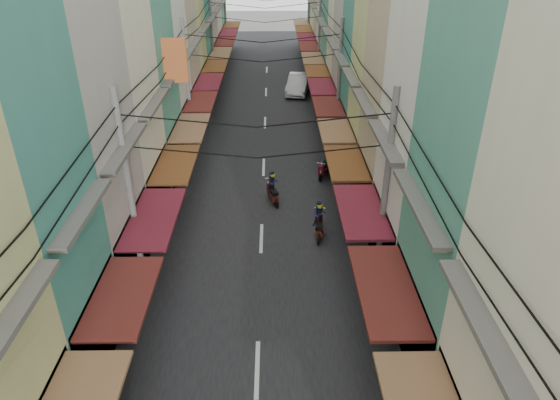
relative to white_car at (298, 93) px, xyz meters
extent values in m
plane|color=#63635E|center=(-2.88, -29.73, 0.00)|extent=(160.00, 160.00, 0.00)
cube|color=black|center=(-2.88, -9.73, 0.01)|extent=(10.00, 80.00, 0.02)
cube|color=gray|center=(-9.38, -9.73, 0.03)|extent=(3.00, 80.00, 0.06)
cube|color=gray|center=(3.62, -9.73, 0.03)|extent=(3.00, 80.00, 0.06)
cube|color=#595651|center=(-7.63, -36.00, 6.00)|extent=(0.50, 4.23, 0.15)
cube|color=black|center=(-8.48, -31.50, 1.60)|extent=(1.20, 4.13, 3.20)
cube|color=#5C1F1A|center=(-6.98, -31.50, 3.00)|extent=(1.80, 3.96, 0.12)
cube|color=#595651|center=(-7.63, -31.50, 6.00)|extent=(0.50, 3.87, 0.15)
cube|color=#B1ABA1|center=(-10.88, -26.78, 10.47)|extent=(6.00, 5.14, 20.93)
cube|color=black|center=(-8.48, -26.78, 1.60)|extent=(1.20, 4.94, 3.20)
cube|color=maroon|center=(-6.98, -26.78, 3.00)|extent=(1.80, 4.73, 0.12)
cube|color=#595651|center=(-7.63, -26.78, 6.00)|extent=(0.50, 4.63, 0.15)
cube|color=beige|center=(-10.88, -21.73, 8.72)|extent=(6.00, 4.95, 17.43)
cube|color=black|center=(-8.48, -21.73, 1.60)|extent=(1.20, 4.75, 3.20)
cube|color=brown|center=(-6.98, -21.73, 3.00)|extent=(1.80, 4.56, 0.12)
cube|color=#595651|center=(-7.63, -21.73, 6.00)|extent=(0.50, 4.46, 0.15)
cube|color=#4F9983|center=(-10.88, -16.76, 8.16)|extent=(6.00, 4.99, 16.32)
cube|color=black|center=(-8.48, -16.76, 1.60)|extent=(1.20, 4.80, 3.20)
cube|color=brown|center=(-6.98, -16.76, 3.00)|extent=(1.80, 4.60, 0.12)
cube|color=#595651|center=(-7.63, -16.76, 6.00)|extent=(0.50, 4.50, 0.15)
cube|color=black|center=(-8.48, -11.94, 1.60)|extent=(1.20, 4.46, 3.20)
cube|color=#5C1F1A|center=(-6.98, -11.94, 3.00)|extent=(1.80, 4.27, 0.12)
cube|color=#595651|center=(-7.63, -11.94, 6.00)|extent=(0.50, 4.18, 0.15)
cube|color=black|center=(-8.48, -7.17, 1.60)|extent=(1.20, 4.70, 3.20)
cube|color=maroon|center=(-6.98, -7.17, 3.00)|extent=(1.80, 4.50, 0.12)
cube|color=#595651|center=(-7.63, -7.17, 6.00)|extent=(0.50, 4.40, 0.15)
cube|color=black|center=(-8.48, -2.46, 1.60)|extent=(1.20, 4.34, 3.20)
cube|color=brown|center=(-6.98, -2.46, 3.00)|extent=(1.80, 4.16, 0.12)
cube|color=#595651|center=(-7.63, -2.46, 6.00)|extent=(0.50, 4.07, 0.15)
cube|color=black|center=(-8.48, 2.39, 1.60)|extent=(1.20, 4.99, 3.20)
cube|color=brown|center=(-6.98, 2.39, 3.00)|extent=(1.80, 4.78, 0.12)
cube|color=#595651|center=(-7.63, 2.39, 6.00)|extent=(0.50, 4.68, 0.15)
cube|color=black|center=(-8.48, 7.46, 1.60)|extent=(1.20, 4.74, 3.20)
cube|color=#5C1F1A|center=(-6.98, 7.46, 3.00)|extent=(1.80, 4.55, 0.12)
cube|color=#595651|center=(-7.63, 7.46, 6.00)|extent=(0.50, 4.45, 0.15)
cube|color=black|center=(-8.48, 12.41, 1.60)|extent=(1.20, 4.76, 3.20)
cube|color=maroon|center=(-6.98, 12.41, 3.00)|extent=(1.80, 4.56, 0.12)
cube|color=#595651|center=(-7.63, 12.41, 6.00)|extent=(0.50, 4.46, 0.15)
cube|color=black|center=(-8.48, 17.41, 1.60)|extent=(1.20, 4.84, 3.20)
cube|color=brown|center=(-6.98, 17.41, 3.00)|extent=(1.80, 4.64, 0.12)
cube|color=#552913|center=(-7.28, -17.73, 7.00)|extent=(1.20, 0.40, 2.20)
cube|color=#595651|center=(1.87, -36.29, 6.00)|extent=(0.50, 4.48, 0.15)
cube|color=#4F9983|center=(5.12, -31.28, 7.54)|extent=(6.00, 5.03, 15.08)
cube|color=black|center=(2.72, -31.28, 1.60)|extent=(1.20, 4.83, 3.20)
cube|color=#5C1F1A|center=(1.22, -31.28, 3.00)|extent=(1.80, 4.63, 0.12)
cube|color=#595651|center=(1.87, -31.28, 6.00)|extent=(0.50, 4.53, 0.15)
cube|color=silver|center=(5.12, -26.37, 10.83)|extent=(6.00, 4.79, 21.66)
cube|color=black|center=(2.72, -26.37, 1.60)|extent=(1.20, 4.60, 3.20)
cube|color=maroon|center=(1.22, -26.37, 3.00)|extent=(1.80, 4.41, 0.12)
cube|color=#595651|center=(1.87, -26.37, 6.00)|extent=(0.50, 4.31, 0.15)
cube|color=black|center=(2.72, -21.71, 1.60)|extent=(1.20, 4.34, 3.20)
cube|color=brown|center=(1.22, -21.71, 3.00)|extent=(1.80, 4.16, 0.12)
cube|color=#595651|center=(1.87, -21.71, 6.00)|extent=(0.50, 4.07, 0.15)
cube|color=#C8C87D|center=(5.12, -17.39, 7.06)|extent=(6.00, 4.12, 14.13)
cube|color=black|center=(2.72, -17.39, 1.60)|extent=(1.20, 3.96, 3.20)
cube|color=brown|center=(1.22, -17.39, 3.00)|extent=(1.80, 3.79, 0.12)
cube|color=#595651|center=(1.87, -17.39, 6.00)|extent=(0.50, 3.71, 0.15)
cube|color=teal|center=(5.12, -13.13, 8.84)|extent=(6.00, 4.40, 17.68)
cube|color=black|center=(2.72, -13.13, 1.60)|extent=(1.20, 4.23, 3.20)
cube|color=#5C1F1A|center=(1.22, -13.13, 3.00)|extent=(1.80, 4.05, 0.12)
cube|color=#595651|center=(1.87, -13.13, 6.00)|extent=(0.50, 3.96, 0.15)
cube|color=black|center=(2.72, -8.61, 1.60)|extent=(1.20, 4.45, 3.20)
cube|color=maroon|center=(1.22, -8.61, 3.00)|extent=(1.80, 4.26, 0.12)
cube|color=#595651|center=(1.87, -8.61, 6.00)|extent=(0.50, 4.17, 0.15)
cube|color=black|center=(2.72, -4.29, 1.60)|extent=(1.20, 3.84, 3.20)
cube|color=brown|center=(1.22, -4.29, 3.00)|extent=(1.80, 3.68, 0.12)
cube|color=#595651|center=(1.87, -4.29, 6.00)|extent=(0.50, 3.60, 0.15)
cube|color=black|center=(2.72, 0.22, 1.60)|extent=(1.20, 4.81, 3.20)
cube|color=brown|center=(1.22, 0.22, 3.00)|extent=(1.80, 4.61, 0.12)
cube|color=#595651|center=(1.87, 0.22, 6.00)|extent=(0.50, 4.51, 0.15)
cube|color=black|center=(2.72, 5.22, 1.60)|extent=(1.20, 4.80, 3.20)
cube|color=#5C1F1A|center=(1.22, 5.22, 3.00)|extent=(1.80, 4.60, 0.12)
cube|color=#595651|center=(1.87, 5.22, 6.00)|extent=(0.50, 4.50, 0.15)
cube|color=black|center=(2.72, 9.88, 1.60)|extent=(1.20, 4.15, 3.20)
cube|color=maroon|center=(1.22, 9.88, 3.00)|extent=(1.80, 3.97, 0.12)
cube|color=#595651|center=(1.87, 9.88, 6.00)|extent=(0.50, 3.89, 0.15)
cube|color=black|center=(2.72, 14.21, 1.60)|extent=(1.20, 4.16, 3.20)
cube|color=brown|center=(1.22, 14.21, 3.00)|extent=(1.80, 3.99, 0.12)
cube|color=#595651|center=(1.87, 14.21, 6.00)|extent=(0.50, 3.90, 0.15)
cube|color=black|center=(2.72, 18.81, 1.60)|extent=(1.20, 4.68, 3.20)
cube|color=brown|center=(1.22, 18.81, 3.00)|extent=(1.80, 4.49, 0.12)
cylinder|color=gray|center=(-7.78, -26.73, 4.10)|extent=(0.26, 0.26, 8.20)
cylinder|color=gray|center=(2.02, -26.73, 4.10)|extent=(0.26, 0.26, 8.20)
cylinder|color=gray|center=(-7.78, -11.73, 4.10)|extent=(0.26, 0.26, 8.20)
cylinder|color=gray|center=(2.02, -11.73, 4.10)|extent=(0.26, 0.26, 8.20)
cylinder|color=gray|center=(-7.78, 3.27, 4.10)|extent=(0.26, 0.26, 8.20)
cylinder|color=gray|center=(2.02, 3.27, 4.10)|extent=(0.26, 0.26, 8.20)
cylinder|color=gray|center=(-7.78, 18.27, 4.10)|extent=(0.26, 0.26, 8.20)
cylinder|color=gray|center=(2.02, 18.27, 4.10)|extent=(0.26, 0.26, 8.20)
imported|color=silver|center=(0.00, 0.00, 0.00)|extent=(6.09, 3.23, 2.04)
imported|color=black|center=(2.62, -32.73, 0.00)|extent=(1.94, 1.21, 1.25)
cylinder|color=black|center=(-0.14, -22.90, 0.27)|extent=(0.10, 0.54, 0.54)
cylinder|color=black|center=(-0.14, -24.24, 0.27)|extent=(0.10, 0.54, 0.54)
cube|color=maroon|center=(-0.14, -23.57, 0.43)|extent=(0.35, 1.19, 0.29)
cube|color=black|center=(-0.14, -23.83, 0.74)|extent=(0.33, 0.57, 0.19)
cube|color=maroon|center=(-0.14, -23.01, 0.67)|extent=(0.31, 0.29, 0.57)
imported|color=#1F244A|center=(-0.14, -23.57, 0.57)|extent=(0.54, 0.39, 1.37)
sphere|color=#BDC317|center=(-0.14, -23.57, 1.60)|extent=(0.29, 0.29, 0.29)
cylinder|color=black|center=(-2.32, -19.51, 0.26)|extent=(0.10, 0.52, 0.52)
cylinder|color=black|center=(-2.32, -20.80, 0.26)|extent=(0.10, 0.52, 0.52)
cube|color=maroon|center=(-2.32, -20.16, 0.42)|extent=(0.34, 1.14, 0.28)
cube|color=black|center=(-2.32, -20.41, 0.71)|extent=(0.32, 0.55, 0.18)
cube|color=maroon|center=(-2.32, -19.61, 0.65)|extent=(0.30, 0.28, 0.55)
imported|color=#1F244A|center=(-2.32, -20.16, 0.55)|extent=(0.52, 0.37, 1.32)
sphere|color=#BDC317|center=(-2.32, -20.16, 1.54)|extent=(0.28, 0.28, 0.28)
cylinder|color=black|center=(0.71, -16.41, 0.26)|extent=(0.10, 0.53, 0.53)
cylinder|color=black|center=(0.71, -17.73, 0.26)|extent=(0.10, 0.53, 0.53)
cube|color=maroon|center=(0.71, -17.07, 0.42)|extent=(0.34, 1.16, 0.28)
cube|color=black|center=(0.71, -17.32, 0.73)|extent=(0.32, 0.56, 0.18)
cube|color=maroon|center=(0.71, -16.51, 0.66)|extent=(0.30, 0.28, 0.56)
cylinder|color=black|center=(3.17, -32.83, 0.28)|extent=(0.11, 0.57, 0.57)
cube|color=maroon|center=(3.17, -32.94, 0.71)|extent=(0.33, 0.31, 0.60)
cylinder|color=black|center=(-9.17, -26.33, 0.26)|extent=(0.10, 0.52, 0.52)
cylinder|color=black|center=(-9.17, -27.62, 0.26)|extent=(0.10, 0.52, 0.52)
cube|color=#9C9CA4|center=(-9.17, -26.98, 0.42)|extent=(0.34, 1.14, 0.28)
cube|color=black|center=(-9.17, -27.22, 0.71)|extent=(0.32, 0.55, 0.18)
cube|color=#9C9CA4|center=(-9.17, -26.43, 0.64)|extent=(0.30, 0.28, 0.55)
imported|color=#AEABA2|center=(-10.31, -32.33, 0.87)|extent=(0.80, 0.65, 1.75)
imported|color=#1F244A|center=(-9.42, -26.02, 1.03)|extent=(1.16, 0.57, 2.06)
imported|color=black|center=(-9.56, -20.23, 1.08)|extent=(1.11, 0.62, 2.16)
cylinder|color=#B2B2B7|center=(4.29, -32.49, 0.03)|extent=(0.48, 0.48, 0.06)
cylinder|color=#B2B2B7|center=(4.29, -32.49, 1.07)|extent=(0.06, 0.06, 2.13)
cone|color=#522033|center=(4.29, -32.49, 2.08)|extent=(2.23, 2.23, 0.53)
cylinder|color=#A90B1F|center=(1.97, -34.68, 2.37)|extent=(0.04, 0.58, 0.58)
cylinder|color=white|center=(1.94, -34.68, 2.37)|extent=(0.03, 0.42, 0.42)
camera|label=1|loc=(-2.30, -43.65, 12.98)|focal=32.00mm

